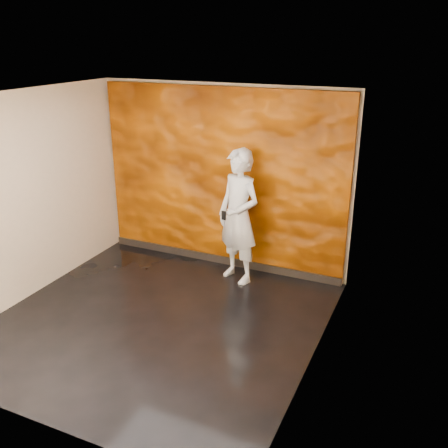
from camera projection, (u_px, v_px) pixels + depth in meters
room at (152, 219)px, 5.90m from camera, size 4.02×4.02×2.81m
feature_wall at (221, 179)px, 7.57m from camera, size 3.90×0.06×2.75m
baseboard at (220, 259)px, 8.01m from camera, size 3.90×0.04×0.12m
man at (239, 217)px, 7.16m from camera, size 0.85×0.72×1.98m
phone at (224, 215)px, 6.94m from camera, size 0.07×0.02×0.13m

